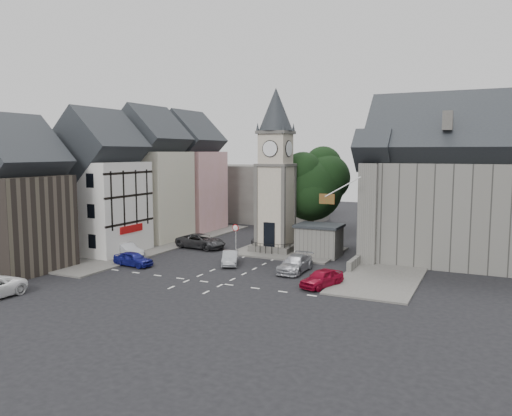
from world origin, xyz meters
The scene contains 24 objects.
ground centered at (0.00, 0.00, 0.00)m, with size 120.00×120.00×0.00m, color black.
pavement_west centered at (-12.50, 6.00, 0.07)m, with size 6.00×30.00×0.14m, color #595651.
pavement_east centered at (12.00, 8.00, 0.07)m, with size 6.00×26.00×0.14m, color #595651.
central_island centered at (1.50, 8.00, 0.08)m, with size 10.00×8.00×0.16m, color #595651.
road_markings centered at (0.00, -5.50, 0.01)m, with size 20.00×8.00×0.01m, color silver.
clock_tower centered at (0.00, 7.99, 8.12)m, with size 4.86×4.86×16.25m.
stone_shelter centered at (4.80, 7.50, 1.55)m, with size 4.30×3.30×3.08m.
town_tree centered at (2.00, 13.00, 6.97)m, with size 7.20×7.20×10.80m.
warning_sign_post centered at (-3.20, 5.43, 2.03)m, with size 0.70×0.19×2.85m.
terrace_pink centered at (-15.50, 16.00, 6.58)m, with size 8.10×7.60×12.80m.
terrace_cream centered at (-15.50, 8.00, 6.58)m, with size 8.10×7.60×12.80m.
terrace_tudor centered at (-15.50, 0.00, 6.19)m, with size 8.10×7.60×12.00m.
building_sw_stone centered at (-17.00, -9.00, 5.35)m, with size 8.60×7.60×10.40m.
backdrop_west centered at (-12.00, 28.00, 4.00)m, with size 20.00×10.00×8.00m, color #4C4944.
east_building centered at (15.59, 11.00, 6.26)m, with size 14.40×11.40×12.60m.
east_boundary_wall centered at (9.20, 10.00, 0.45)m, with size 0.40×16.00×0.90m, color slate.
flagpole centered at (8.00, 4.00, 7.00)m, with size 3.68×0.10×2.74m.
car_west_blue centered at (-8.58, -3.63, 0.64)m, with size 1.51×3.75×1.28m, color navy.
car_west_silver centered at (-11.50, -1.04, 0.68)m, with size 1.45×4.15×1.37m, color #AAACB2.
car_west_grey centered at (-7.51, 5.88, 0.74)m, with size 2.47×5.36×1.49m, color #2E2E30.
car_island_silver centered at (-1.14, 0.50, 0.61)m, with size 1.30×3.73×1.23m, color #9C9FA4.
car_island_east centered at (5.04, 0.50, 0.69)m, with size 1.93×4.75×1.38m, color #A3A4AB.
car_east_red centered at (8.50, -3.00, 0.67)m, with size 1.57×3.91×1.33m, color maroon.
pedestrian centered at (10.49, 7.52, 0.81)m, with size 0.59×0.39×1.62m, color #BEAF9D.
Camera 1 is at (19.66, -37.81, 10.02)m, focal length 35.00 mm.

